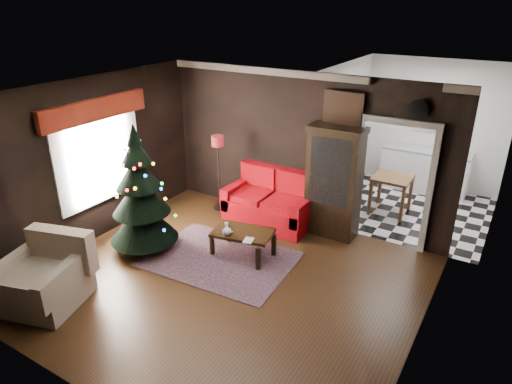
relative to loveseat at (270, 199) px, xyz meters
The scene contains 26 objects.
floor 2.15m from the loveseat, 78.96° to the right, with size 5.50×5.50×0.00m, color black.
ceiling 3.11m from the loveseat, 78.96° to the right, with size 5.50×5.50×0.00m, color white.
wall_back 1.08m from the loveseat, 48.37° to the left, with size 5.50×5.50×0.00m, color black.
wall_front 4.66m from the loveseat, 84.98° to the right, with size 5.50×5.50×0.00m, color black.
wall_left 3.25m from the loveseat, 138.90° to the right, with size 5.50×5.50×0.00m, color black.
wall_right 3.86m from the loveseat, 33.06° to the right, with size 5.50×5.50×0.00m, color black.
doorway 2.22m from the loveseat, 12.09° to the left, with size 1.10×0.10×2.10m, color silver, non-canonical shape.
left_window 3.11m from the loveseat, 141.31° to the right, with size 0.05×1.60×1.40m, color white.
valance 3.40m from the loveseat, 140.32° to the right, with size 0.12×2.10×0.35m, color maroon.
kitchen_floor 2.91m from the loveseat, 42.88° to the left, with size 3.00×3.00×0.00m, color silver.
kitchen_window 4.17m from the loveseat, 58.30° to the left, with size 0.70×0.06×0.70m, color white.
rug 1.63m from the loveseat, 90.87° to the right, with size 2.29×1.67×0.01m, color #2B1E26.
loveseat is the anchor object (origin of this frame).
curio_cabinet 1.25m from the loveseat, 10.83° to the left, with size 0.90×0.45×1.90m, color black, non-canonical shape.
floor_lamp 1.13m from the loveseat, behind, with size 0.25×0.25×1.49m, color black, non-canonical shape.
christmas_tree 2.40m from the loveseat, 124.31° to the right, with size 1.12×1.12×2.14m, color black, non-canonical shape.
armchair 4.02m from the loveseat, 111.22° to the right, with size 1.02×1.02×1.05m, color tan, non-canonical shape.
coffee_table 1.30m from the loveseat, 80.54° to the right, with size 0.97×0.58×0.43m, color black, non-canonical shape.
teapot 1.49m from the loveseat, 87.53° to the right, with size 0.15×0.15×0.15m, color silver, non-canonical shape.
cup_a 1.24m from the loveseat, 95.79° to the right, with size 0.07×0.07×0.06m, color white.
cup_b 1.49m from the loveseat, 89.24° to the right, with size 0.08×0.08×0.07m, color white.
book 1.54m from the loveseat, 75.47° to the right, with size 0.14×0.01×0.20m, color #8A6C54.
wall_clock 3.04m from the loveseat, ahead, with size 0.32×0.32×0.06m, color white.
painting 2.13m from the loveseat, 19.40° to the left, with size 0.62×0.05×0.52m, color #AB7148.
kitchen_counter 3.79m from the loveseat, 56.31° to the left, with size 1.80×0.60×0.90m, color white.
kitchen_table 2.45m from the loveseat, 42.51° to the left, with size 0.70×0.70×0.75m, color brown, non-canonical shape.
Camera 1 is at (3.39, -4.67, 3.98)m, focal length 31.95 mm.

